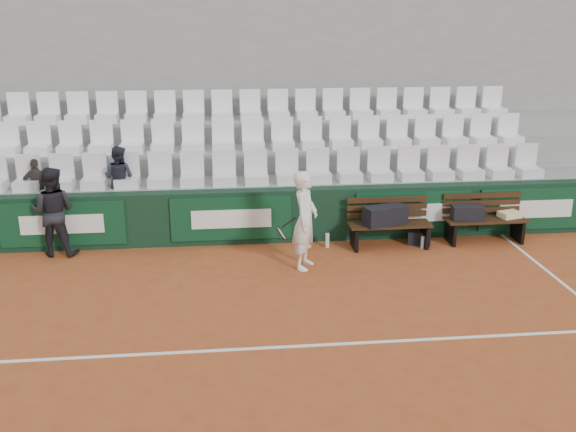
{
  "coord_description": "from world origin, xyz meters",
  "views": [
    {
      "loc": [
        -0.32,
        -7.32,
        4.18
      ],
      "look_at": [
        0.69,
        2.4,
        1.0
      ],
      "focal_mm": 40.0,
      "sensor_mm": 36.0,
      "label": 1
    }
  ],
  "objects_px": {
    "water_bottle_far": "(422,242)",
    "spectator_c": "(117,154)",
    "bench_left": "(389,235)",
    "bench_right": "(484,230)",
    "sports_bag_ground": "(419,237)",
    "water_bottle_near": "(327,240)",
    "spectator_b": "(35,162)",
    "sports_bag_right": "(467,213)",
    "ball_kid": "(53,212)",
    "tennis_player": "(305,220)",
    "sports_bag_left": "(385,215)"
  },
  "relations": [
    {
      "from": "bench_right",
      "to": "sports_bag_right",
      "type": "bearing_deg",
      "value": -179.03
    },
    {
      "from": "bench_right",
      "to": "ball_kid",
      "type": "xyz_separation_m",
      "value": [
        -7.8,
        0.15,
        0.57
      ]
    },
    {
      "from": "sports_bag_left",
      "to": "water_bottle_near",
      "type": "distance_m",
      "value": 1.15
    },
    {
      "from": "ball_kid",
      "to": "spectator_b",
      "type": "height_order",
      "value": "spectator_b"
    },
    {
      "from": "water_bottle_near",
      "to": "tennis_player",
      "type": "relative_size",
      "value": 0.16
    },
    {
      "from": "sports_bag_ground",
      "to": "tennis_player",
      "type": "xyz_separation_m",
      "value": [
        -2.26,
        -0.9,
        0.71
      ]
    },
    {
      "from": "sports_bag_left",
      "to": "water_bottle_near",
      "type": "relative_size",
      "value": 2.94
    },
    {
      "from": "water_bottle_near",
      "to": "ball_kid",
      "type": "bearing_deg",
      "value": 178.23
    },
    {
      "from": "bench_left",
      "to": "sports_bag_right",
      "type": "height_order",
      "value": "sports_bag_right"
    },
    {
      "from": "bench_right",
      "to": "sports_bag_left",
      "type": "xyz_separation_m",
      "value": [
        -1.94,
        -0.1,
        0.39
      ]
    },
    {
      "from": "ball_kid",
      "to": "spectator_b",
      "type": "xyz_separation_m",
      "value": [
        -0.44,
        0.81,
        0.71
      ]
    },
    {
      "from": "tennis_player",
      "to": "ball_kid",
      "type": "distance_m",
      "value": 4.42
    },
    {
      "from": "bench_left",
      "to": "spectator_c",
      "type": "distance_m",
      "value": 5.21
    },
    {
      "from": "tennis_player",
      "to": "spectator_b",
      "type": "xyz_separation_m",
      "value": [
        -4.74,
        1.85,
        0.67
      ]
    },
    {
      "from": "water_bottle_near",
      "to": "sports_bag_left",
      "type": "bearing_deg",
      "value": -5.61
    },
    {
      "from": "sports_bag_left",
      "to": "spectator_b",
      "type": "relative_size",
      "value": 0.77
    },
    {
      "from": "bench_left",
      "to": "tennis_player",
      "type": "bearing_deg",
      "value": -154.25
    },
    {
      "from": "water_bottle_near",
      "to": "water_bottle_far",
      "type": "relative_size",
      "value": 1.14
    },
    {
      "from": "sports_bag_ground",
      "to": "spectator_c",
      "type": "distance_m",
      "value": 5.78
    },
    {
      "from": "tennis_player",
      "to": "ball_kid",
      "type": "height_order",
      "value": "tennis_player"
    },
    {
      "from": "spectator_b",
      "to": "sports_bag_right",
      "type": "bearing_deg",
      "value": 168.02
    },
    {
      "from": "ball_kid",
      "to": "water_bottle_far",
      "type": "bearing_deg",
      "value": -176.52
    },
    {
      "from": "bench_right",
      "to": "tennis_player",
      "type": "relative_size",
      "value": 0.9
    },
    {
      "from": "water_bottle_far",
      "to": "spectator_b",
      "type": "height_order",
      "value": "spectator_b"
    },
    {
      "from": "sports_bag_left",
      "to": "spectator_b",
      "type": "distance_m",
      "value": 6.45
    },
    {
      "from": "water_bottle_far",
      "to": "spectator_c",
      "type": "distance_m",
      "value": 5.83
    },
    {
      "from": "bench_left",
      "to": "ball_kid",
      "type": "bearing_deg",
      "value": 177.69
    },
    {
      "from": "ball_kid",
      "to": "spectator_c",
      "type": "distance_m",
      "value": 1.55
    },
    {
      "from": "sports_bag_left",
      "to": "tennis_player",
      "type": "distance_m",
      "value": 1.77
    },
    {
      "from": "spectator_c",
      "to": "ball_kid",
      "type": "bearing_deg",
      "value": 59.46
    },
    {
      "from": "spectator_b",
      "to": "bench_right",
      "type": "bearing_deg",
      "value": 168.36
    },
    {
      "from": "sports_bag_right",
      "to": "spectator_b",
      "type": "height_order",
      "value": "spectator_b"
    },
    {
      "from": "sports_bag_ground",
      "to": "ball_kid",
      "type": "height_order",
      "value": "ball_kid"
    },
    {
      "from": "sports_bag_left",
      "to": "bench_right",
      "type": "bearing_deg",
      "value": 2.82
    },
    {
      "from": "bench_right",
      "to": "water_bottle_near",
      "type": "distance_m",
      "value": 2.97
    },
    {
      "from": "sports_bag_ground",
      "to": "water_bottle_far",
      "type": "height_order",
      "value": "sports_bag_ground"
    },
    {
      "from": "tennis_player",
      "to": "spectator_b",
      "type": "distance_m",
      "value": 5.13
    },
    {
      "from": "bench_left",
      "to": "spectator_c",
      "type": "bearing_deg",
      "value": 167.98
    },
    {
      "from": "bench_left",
      "to": "tennis_player",
      "type": "distance_m",
      "value": 1.94
    },
    {
      "from": "water_bottle_near",
      "to": "water_bottle_far",
      "type": "distance_m",
      "value": 1.73
    },
    {
      "from": "bench_left",
      "to": "water_bottle_near",
      "type": "height_order",
      "value": "bench_left"
    },
    {
      "from": "sports_bag_left",
      "to": "water_bottle_far",
      "type": "bearing_deg",
      "value": -10.98
    },
    {
      "from": "bench_left",
      "to": "spectator_b",
      "type": "relative_size",
      "value": 1.48
    },
    {
      "from": "sports_bag_right",
      "to": "water_bottle_far",
      "type": "bearing_deg",
      "value": -165.95
    },
    {
      "from": "bench_right",
      "to": "spectator_c",
      "type": "bearing_deg",
      "value": 171.9
    },
    {
      "from": "water_bottle_near",
      "to": "ball_kid",
      "type": "relative_size",
      "value": 0.17
    },
    {
      "from": "water_bottle_near",
      "to": "water_bottle_far",
      "type": "xyz_separation_m",
      "value": [
        1.72,
        -0.23,
        -0.02
      ]
    },
    {
      "from": "water_bottle_near",
      "to": "spectator_b",
      "type": "relative_size",
      "value": 0.26
    },
    {
      "from": "sports_bag_ground",
      "to": "ball_kid",
      "type": "xyz_separation_m",
      "value": [
        -6.56,
        0.14,
        0.67
      ]
    },
    {
      "from": "sports_bag_left",
      "to": "spectator_b",
      "type": "xyz_separation_m",
      "value": [
        -6.3,
        1.06,
        0.89
      ]
    }
  ]
}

